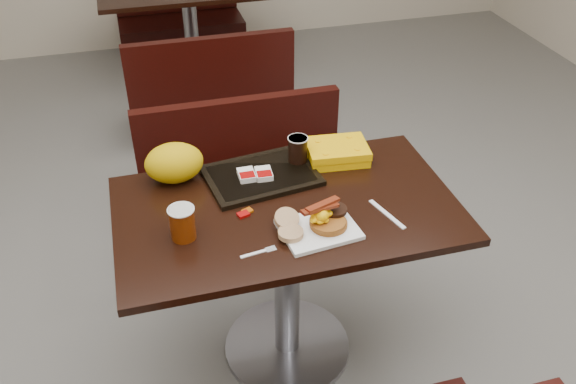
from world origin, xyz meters
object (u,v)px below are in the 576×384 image
object	(u,v)px
table_near	(287,284)
pancake_stack	(329,222)
clamshell	(337,152)
coffee_cup_far	(298,149)
coffee_cup_near	(182,223)
knife	(387,214)
platter	(319,229)
hashbrown_sleeve_left	(246,175)
hashbrown_sleeve_right	(264,174)
bench_far_n	(180,9)
fork	(253,254)
paper_bag	(174,163)
bench_near_n	(249,187)
tray	(261,176)
table_far	(192,38)
bench_far_s	(208,81)

from	to	relation	value
table_near	pancake_stack	distance (m)	0.44
clamshell	coffee_cup_far	bearing A→B (deg)	-174.99
coffee_cup_near	knife	xyz separation A→B (m)	(0.69, -0.06, -0.06)
platter	clamshell	distance (m)	0.46
hashbrown_sleeve_left	coffee_cup_near	bearing A→B (deg)	-135.39
hashbrown_sleeve_right	clamshell	distance (m)	0.32
bench_far_n	knife	xyz separation A→B (m)	(0.32, -3.44, 0.39)
fork	paper_bag	xyz separation A→B (m)	(-0.19, 0.49, 0.07)
coffee_cup_near	knife	distance (m)	0.70
table_near	hashbrown_sleeve_right	distance (m)	0.44
bench_near_n	knife	world-z (taller)	knife
tray	coffee_cup_far	bearing A→B (deg)	10.11
knife	clamshell	xyz separation A→B (m)	(-0.05, 0.38, 0.03)
table_far	coffee_cup_near	xyz separation A→B (m)	(-0.37, -2.67, 0.43)
bench_far_n	coffee_cup_far	xyz separation A→B (m)	(0.11, -3.05, 0.46)
platter	hashbrown_sleeve_right	size ratio (longest dim) A/B	3.09
table_near	coffee_cup_far	size ratio (longest dim) A/B	11.98
paper_bag	coffee_cup_near	bearing A→B (deg)	-92.58
hashbrown_sleeve_left	table_far	bearing A→B (deg)	87.89
platter	hashbrown_sleeve_right	bearing A→B (deg)	101.05
pancake_stack	tray	distance (m)	0.39
platter	knife	xyz separation A→B (m)	(0.25, 0.02, -0.01)
table_near	bench_far_n	bearing A→B (deg)	90.00
fork	tray	bearing A→B (deg)	65.28
coffee_cup_far	table_far	bearing A→B (deg)	92.71
knife	table_far	bearing A→B (deg)	170.59
coffee_cup_near	hashbrown_sleeve_left	size ratio (longest dim) A/B	1.42
coffee_cup_near	hashbrown_sleeve_right	xyz separation A→B (m)	(0.33, 0.25, -0.03)
bench_far_s	hashbrown_sleeve_right	xyz separation A→B (m)	(-0.04, -1.72, 0.42)
tray	paper_bag	world-z (taller)	paper_bag
bench_far_s	bench_far_n	distance (m)	1.40
bench_far_s	coffee_cup_far	xyz separation A→B (m)	(0.11, -1.65, 0.46)
table_near	tray	xyz separation A→B (m)	(-0.05, 0.20, 0.38)
table_far	tray	distance (m)	2.43
platter	paper_bag	bearing A→B (deg)	128.07
bench_far_n	coffee_cup_near	distance (m)	3.42
bench_near_n	coffee_cup_near	world-z (taller)	coffee_cup_near
bench_near_n	table_far	size ratio (longest dim) A/B	0.83
bench_far_s	tray	world-z (taller)	tray
coffee_cup_near	table_near	bearing A→B (deg)	10.92
table_far	tray	bearing A→B (deg)	-91.09
table_near	coffee_cup_far	xyz separation A→B (m)	(0.11, 0.25, 0.44)
hashbrown_sleeve_left	fork	bearing A→B (deg)	-98.96
bench_far_n	platter	distance (m)	3.48
bench_far_s	fork	world-z (taller)	fork
hashbrown_sleeve_right	paper_bag	distance (m)	0.33
pancake_stack	hashbrown_sleeve_right	xyz separation A→B (m)	(-0.14, 0.34, 0.00)
bench_near_n	fork	distance (m)	1.01
table_far	clamshell	xyz separation A→B (m)	(0.27, -2.35, 0.41)
bench_near_n	fork	size ratio (longest dim) A/B	8.29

